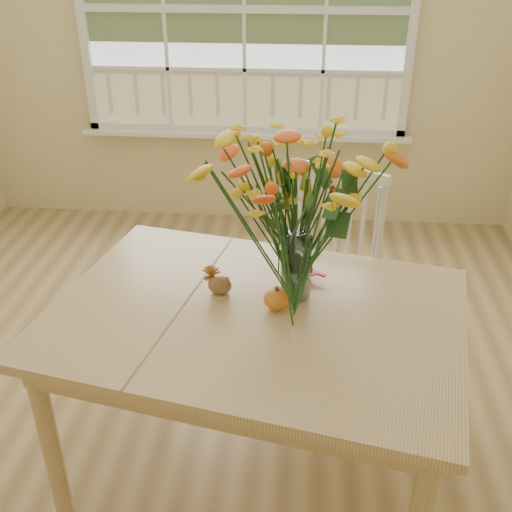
{
  "coord_description": "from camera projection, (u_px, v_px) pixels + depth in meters",
  "views": [
    {
      "loc": [
        0.45,
        -2.09,
        2.04
      ],
      "look_at": [
        0.29,
        -0.25,
        1.02
      ],
      "focal_mm": 42.0,
      "sensor_mm": 36.0,
      "label": 1
    }
  ],
  "objects": [
    {
      "name": "window",
      "position": [
        244.0,
        12.0,
        4.03
      ],
      "size": [
        2.42,
        0.12,
        1.74
      ],
      "color": "silver",
      "rests_on": "wall_back"
    },
    {
      "name": "dining_table",
      "position": [
        256.0,
        331.0,
        2.24
      ],
      "size": [
        1.68,
        1.35,
        0.8
      ],
      "rotation": [
        0.0,
        0.0,
        -0.2
      ],
      "color": "tan",
      "rests_on": "floor"
    },
    {
      "name": "windsor_chair",
      "position": [
        327.0,
        267.0,
        2.93
      ],
      "size": [
        0.61,
        0.6,
        1.04
      ],
      "rotation": [
        0.0,
        0.0,
        -0.36
      ],
      "color": "white",
      "rests_on": "floor"
    },
    {
      "name": "wall_back",
      "position": [
        245.0,
        39.0,
        4.15
      ],
      "size": [
        4.0,
        0.02,
        2.7
      ],
      "primitive_type": "cube",
      "color": "beige",
      "rests_on": "floor"
    },
    {
      "name": "floor",
      "position": [
        199.0,
        417.0,
        2.84
      ],
      "size": [
        4.0,
        4.5,
        0.01
      ],
      "primitive_type": "cube",
      "color": "#967648",
      "rests_on": "ground"
    },
    {
      "name": "dark_gourd",
      "position": [
        304.0,
        270.0,
        2.4
      ],
      "size": [
        0.13,
        0.08,
        0.06
      ],
      "color": "#38160F",
      "rests_on": "dining_table"
    },
    {
      "name": "flower_vase",
      "position": [
        298.0,
        205.0,
        2.11
      ],
      "size": [
        0.53,
        0.53,
        0.63
      ],
      "color": "white",
      "rests_on": "dining_table"
    },
    {
      "name": "pumpkin",
      "position": [
        277.0,
        300.0,
        2.2
      ],
      "size": [
        0.1,
        0.1,
        0.08
      ],
      "primitive_type": "ellipsoid",
      "color": "orange",
      "rests_on": "dining_table"
    },
    {
      "name": "turkey_figurine",
      "position": [
        220.0,
        285.0,
        2.27
      ],
      "size": [
        0.1,
        0.08,
        0.11
      ],
      "rotation": [
        0.0,
        0.0,
        -0.12
      ],
      "color": "#CCB78C",
      "rests_on": "dining_table"
    }
  ]
}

